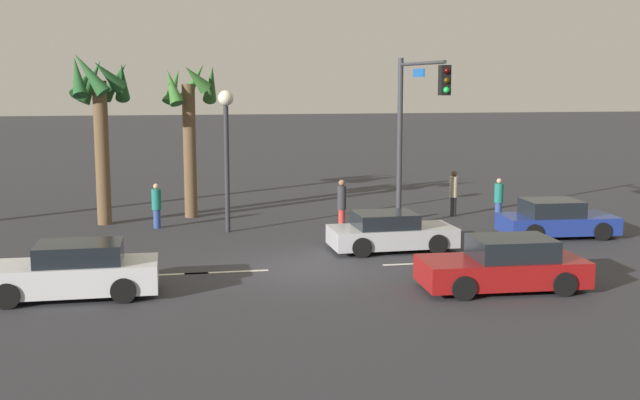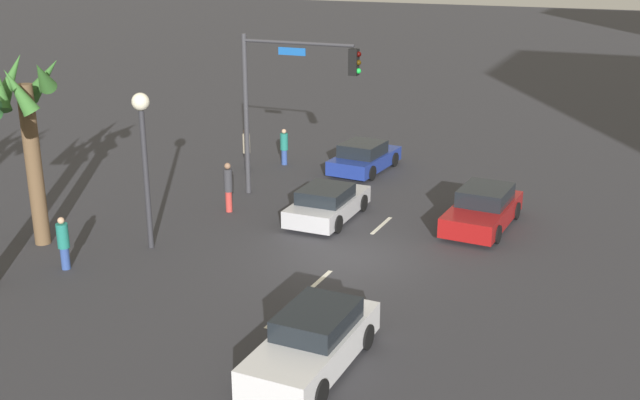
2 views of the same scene
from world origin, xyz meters
name	(u,v)px [view 1 (image 1 of 2)]	position (x,y,z in m)	size (l,w,h in m)	color
ground_plane	(311,268)	(0.00, 0.00, 0.00)	(220.00, 220.00, 0.00)	#333338
lane_stripe_2	(167,275)	(-4.17, 0.00, 0.01)	(2.36, 0.14, 0.01)	silver
lane_stripe_3	(227,272)	(-2.46, 0.00, 0.01)	(2.41, 0.14, 0.01)	silver
lane_stripe_4	(413,264)	(3.15, 0.00, 0.01)	(1.88, 0.14, 0.01)	silver
car_0	(504,266)	(4.62, -3.25, 0.64)	(4.38, 2.08, 1.39)	maroon
car_1	(390,232)	(3.00, 2.05, 0.59)	(4.07, 2.01, 1.25)	#B7B7BC
car_2	(72,272)	(-6.52, -1.92, 0.65)	(4.42, 1.84, 1.40)	silver
car_5	(556,220)	(9.38, 3.17, 0.61)	(4.07, 2.14, 1.32)	navy
traffic_signal	(414,115)	(4.54, 4.65, 4.27)	(0.40, 4.85, 6.32)	#38383D
streetlamp	(226,131)	(-1.99, 6.17, 3.69)	(0.56, 0.56, 5.15)	#2D2D33
pedestrian_0	(499,198)	(8.79, 6.84, 0.87)	(0.50, 0.50, 1.65)	#2D478C
pedestrian_1	(157,205)	(-4.55, 7.46, 0.88)	(0.44, 0.44, 1.69)	#2D478C
pedestrian_2	(454,192)	(7.32, 7.94, 1.00)	(0.35, 0.35, 1.86)	#333338
pedestrian_3	(342,203)	(2.17, 5.72, 1.01)	(0.36, 0.36, 1.89)	#BF3833
palm_tree_1	(100,102)	(-6.56, 8.67, 4.67)	(2.55, 2.71, 6.62)	brown
palm_tree_2	(190,109)	(-3.17, 9.75, 4.38)	(2.42, 2.35, 6.31)	brown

